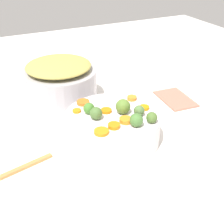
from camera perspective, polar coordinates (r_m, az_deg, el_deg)
tabletop at (r=0.96m, az=-0.77°, el=-4.58°), size 2.40×2.40×0.02m
serving_bowl_carrots at (r=0.90m, az=-0.00°, el=-2.89°), size 0.28×0.28×0.09m
metal_pot at (r=1.14m, az=-9.55°, el=4.88°), size 0.27×0.27×0.11m
stuffing_mound at (r=1.11m, az=-9.88°, el=8.42°), size 0.23×0.23×0.04m
carrot_slice_0 at (r=0.90m, az=-1.08°, el=0.26°), size 0.04×0.04×0.01m
carrot_slice_1 at (r=0.96m, az=3.71°, el=2.59°), size 0.04×0.04×0.01m
carrot_slice_2 at (r=0.90m, az=-6.54°, el=0.22°), size 0.03×0.03×0.01m
carrot_slice_3 at (r=0.80m, az=-1.96°, el=-3.66°), size 0.05×0.05×0.01m
carrot_slice_4 at (r=0.94m, az=-5.38°, el=1.79°), size 0.05×0.05×0.01m
carrot_slice_5 at (r=0.82m, az=0.38°, el=-2.56°), size 0.05×0.05×0.01m
carrot_slice_6 at (r=0.85m, az=2.54°, el=-1.51°), size 0.04×0.04×0.01m
carrot_slice_7 at (r=0.91m, az=5.98°, el=0.81°), size 0.04×0.04×0.01m
brussels_sprout_0 at (r=0.88m, az=-4.28°, el=0.69°), size 0.03×0.03×0.03m
brussels_sprout_1 at (r=0.88m, az=2.05°, el=1.03°), size 0.04×0.04×0.04m
brussels_sprout_2 at (r=0.85m, az=-2.97°, el=-0.24°), size 0.04×0.04×0.04m
brussels_sprout_3 at (r=0.87m, az=5.05°, el=0.25°), size 0.03×0.03×0.03m
brussels_sprout_4 at (r=0.82m, az=4.52°, el=-1.50°), size 0.04×0.04×0.04m
brussels_sprout_5 at (r=0.85m, az=7.37°, el=-1.01°), size 0.03×0.03×0.03m
dish_towel at (r=1.17m, az=11.64°, el=2.40°), size 0.17×0.12×0.01m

